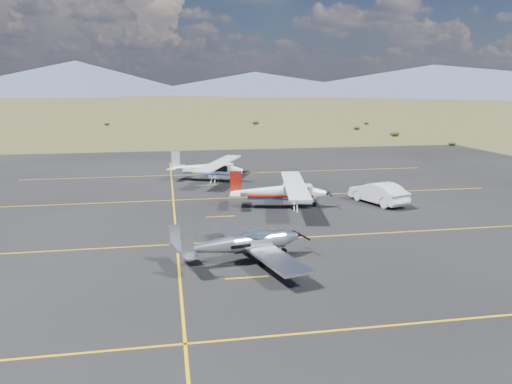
{
  "coord_description": "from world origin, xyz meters",
  "views": [
    {
      "loc": [
        -6.39,
        -24.54,
        8.51
      ],
      "look_at": [
        -0.59,
        7.47,
        1.6
      ],
      "focal_mm": 35.0,
      "sensor_mm": 36.0,
      "label": 1
    }
  ],
  "objects_px": {
    "aircraft_low_wing": "(243,243)",
    "sedan": "(378,193)",
    "aircraft_plain": "(208,168)",
    "aircraft_cessna": "(280,191)"
  },
  "relations": [
    {
      "from": "aircraft_plain",
      "to": "sedan",
      "type": "height_order",
      "value": "aircraft_plain"
    },
    {
      "from": "sedan",
      "to": "aircraft_cessna",
      "type": "bearing_deg",
      "value": -20.55
    },
    {
      "from": "aircraft_cessna",
      "to": "aircraft_plain",
      "type": "relative_size",
      "value": 1.04
    },
    {
      "from": "aircraft_low_wing",
      "to": "aircraft_cessna",
      "type": "distance_m",
      "value": 11.5
    },
    {
      "from": "aircraft_low_wing",
      "to": "aircraft_plain",
      "type": "height_order",
      "value": "aircraft_plain"
    },
    {
      "from": "aircraft_low_wing",
      "to": "sedan",
      "type": "bearing_deg",
      "value": 27.54
    },
    {
      "from": "aircraft_cessna",
      "to": "sedan",
      "type": "height_order",
      "value": "aircraft_cessna"
    },
    {
      "from": "aircraft_cessna",
      "to": "aircraft_plain",
      "type": "distance_m",
      "value": 11.95
    },
    {
      "from": "aircraft_plain",
      "to": "sedan",
      "type": "xyz_separation_m",
      "value": [
        11.56,
        -11.37,
        -0.35
      ]
    },
    {
      "from": "aircraft_low_wing",
      "to": "sedan",
      "type": "relative_size",
      "value": 1.86
    }
  ]
}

